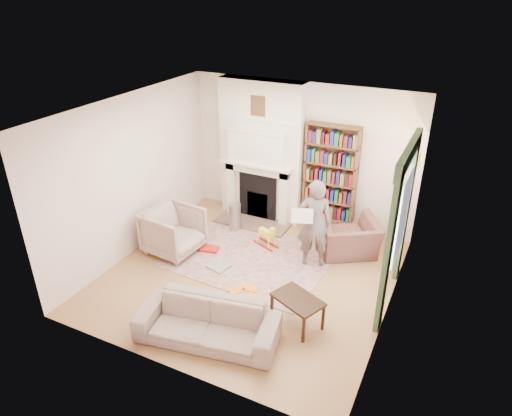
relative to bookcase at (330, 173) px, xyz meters
The scene contains 25 objects.
floor 2.51m from the bookcase, 107.05° to the right, with size 4.50×4.50×0.00m, color olive.
ceiling 2.75m from the bookcase, 107.05° to the right, with size 4.50×4.50×0.00m, color white.
wall_back 0.70m from the bookcase, 168.69° to the left, with size 4.50×4.50×0.00m, color silver.
wall_front 4.42m from the bookcase, 98.46° to the right, with size 4.50×4.50×0.00m, color silver.
wall_left 3.60m from the bookcase, 143.83° to the right, with size 4.50×4.50×0.00m, color silver.
wall_right 2.67m from the bookcase, 52.96° to the right, with size 4.50×4.50×0.00m, color silver.
fireplace 1.42m from the bookcase, behind, with size 1.70×0.58×2.80m.
bookcase is the anchor object (origin of this frame).
window 2.36m from the bookcase, 47.34° to the right, with size 0.02×0.90×1.30m, color silver.
curtain_left 2.87m from the bookcase, 57.36° to the right, with size 0.07×0.32×2.40m, color #344E32.
curtain_right 1.86m from the bookcase, 33.35° to the right, with size 0.07×0.32×2.40m, color #344E32.
pelmet 2.60m from the bookcase, 48.16° to the right, with size 0.09×1.70×0.24m, color #344E32.
wall_sconce 1.68m from the bookcase, 24.19° to the right, with size 0.20×0.24×0.24m, color gold, non-canonical shape.
rug 2.20m from the bookcase, 118.16° to the right, with size 2.68×2.06×0.01m, color #BCA98E.
armchair_reading 1.28m from the bookcase, 49.75° to the right, with size 1.01×0.88×0.65m, color #4D2D29.
armchair_left 3.10m from the bookcase, 137.47° to the right, with size 0.88×0.91×0.82m, color #BBAF9A.
sofa 3.85m from the bookcase, 97.52° to the right, with size 1.92×0.75×0.56m, color #B0A691.
man_reading 1.40m from the bookcase, 82.62° to the right, with size 0.58×0.38×1.59m, color #574845.
newspaper 1.55m from the bookcase, 89.14° to the right, with size 0.35×0.02×0.25m, color silver.
coffee_table 3.08m from the bookcase, 80.25° to the right, with size 0.70×0.45×0.45m, color black, non-canonical shape.
paraffin_heater 2.03m from the bookcase, 152.48° to the right, with size 0.24×0.24×0.55m, color #999AA0.
rocking_horse 1.69m from the bookcase, 124.91° to the right, with size 0.50×0.20×0.44m, color #FCF72A, non-canonical shape.
board_game 2.71m from the bookcase, 119.96° to the right, with size 0.34×0.34×0.03m, color #E4BD50.
game_box_lid 2.66m from the bookcase, 133.35° to the right, with size 0.32×0.21×0.05m, color red.
comic_annuals 2.86m from the bookcase, 100.40° to the right, with size 0.60×0.42×0.02m.
Camera 1 is at (2.85, -5.63, 4.45)m, focal length 32.00 mm.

